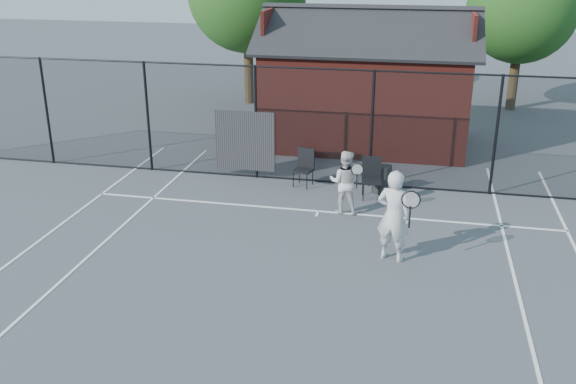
% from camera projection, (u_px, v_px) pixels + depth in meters
% --- Properties ---
extents(ground, '(80.00, 80.00, 0.00)m').
position_uv_depth(ground, '(293.00, 271.00, 12.23)').
color(ground, '#494E54').
rests_on(ground, ground).
extents(court_lines, '(11.02, 18.00, 0.01)m').
position_uv_depth(court_lines, '(278.00, 306.00, 11.02)').
color(court_lines, white).
rests_on(court_lines, ground).
extents(fence, '(22.04, 3.00, 3.00)m').
position_uv_depth(fence, '(320.00, 129.00, 16.34)').
color(fence, black).
rests_on(fence, ground).
extents(clubhouse, '(6.50, 4.36, 4.19)m').
position_uv_depth(clubhouse, '(367.00, 91.00, 19.79)').
color(clubhouse, maroon).
rests_on(clubhouse, ground).
extents(tree_right, '(3.97, 3.97, 5.70)m').
position_uv_depth(tree_right, '(522.00, 8.00, 23.10)').
color(tree_right, '#2E2112').
rests_on(tree_right, ground).
extents(player_front, '(0.88, 0.70, 1.85)m').
position_uv_depth(player_front, '(394.00, 216.00, 12.36)').
color(player_front, silver).
rests_on(player_front, ground).
extents(player_back, '(0.81, 0.60, 1.48)m').
position_uv_depth(player_back, '(345.00, 182.00, 14.68)').
color(player_back, silver).
rests_on(player_back, ground).
extents(chair_left, '(0.55, 0.56, 0.95)m').
position_uv_depth(chair_left, '(303.00, 169.00, 16.39)').
color(chair_left, black).
rests_on(chair_left, ground).
extents(chair_right, '(0.54, 0.55, 0.99)m').
position_uv_depth(chair_right, '(372.00, 179.00, 15.59)').
color(chair_right, black).
rests_on(chair_right, ground).
extents(waste_bin, '(0.57, 0.57, 0.70)m').
position_uv_depth(waste_bin, '(382.00, 179.00, 16.05)').
color(waste_bin, black).
rests_on(waste_bin, ground).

